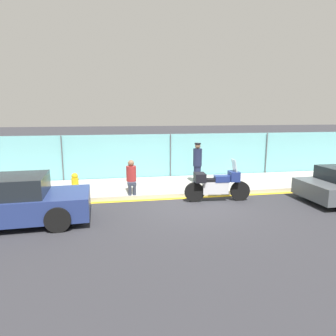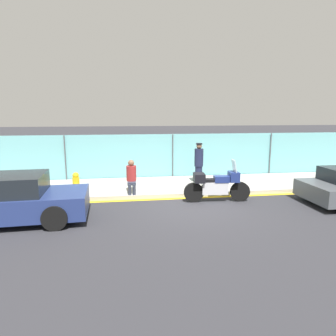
# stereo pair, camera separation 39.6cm
# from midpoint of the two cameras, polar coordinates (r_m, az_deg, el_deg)

# --- Properties ---
(ground_plane) EXTENTS (120.00, 120.00, 0.00)m
(ground_plane) POSITION_cam_midpoint_polar(r_m,az_deg,el_deg) (10.12, 3.63, -7.08)
(ground_plane) COLOR #2D2D33
(sidewalk) EXTENTS (35.20, 3.03, 0.15)m
(sidewalk) POSITION_cam_midpoint_polar(r_m,az_deg,el_deg) (12.42, 0.88, -3.36)
(sidewalk) COLOR #ADA89E
(sidewalk) RESTS_ON ground_plane
(curb_paint_stripe) EXTENTS (35.20, 0.18, 0.01)m
(curb_paint_stripe) POSITION_cam_midpoint_polar(r_m,az_deg,el_deg) (10.92, 2.53, -5.72)
(curb_paint_stripe) COLOR gold
(curb_paint_stripe) RESTS_ON ground_plane
(storefront_fence) EXTENTS (33.44, 0.17, 2.09)m
(storefront_fence) POSITION_cam_midpoint_polar(r_m,az_deg,el_deg) (13.79, -0.41, 2.14)
(storefront_fence) COLOR #6BB2B7
(storefront_fence) RESTS_ON ground_plane
(motorcycle) EXTENTS (2.31, 0.61, 1.47)m
(motorcycle) POSITION_cam_midpoint_polar(r_m,az_deg,el_deg) (10.51, 8.25, -3.15)
(motorcycle) COLOR black
(motorcycle) RESTS_ON ground_plane
(officer_standing) EXTENTS (0.36, 0.36, 1.67)m
(officer_standing) POSITION_cam_midpoint_polar(r_m,az_deg,el_deg) (12.43, 4.72, 1.02)
(officer_standing) COLOR #191E38
(officer_standing) RESTS_ON sidewalk
(person_seated_on_curb) EXTENTS (0.36, 0.63, 1.21)m
(person_seated_on_curb) POSITION_cam_midpoint_polar(r_m,az_deg,el_deg) (10.98, -8.03, -1.35)
(person_seated_on_curb) COLOR #2D3342
(person_seated_on_curb) RESTS_ON sidewalk
(parked_car_left_down_street) EXTENTS (4.23, 2.03, 1.37)m
(parked_car_left_down_street) POSITION_cam_midpoint_polar(r_m,az_deg,el_deg) (9.40, -29.12, -5.63)
(parked_car_left_down_street) COLOR navy
(parked_car_left_down_street) RESTS_ON ground_plane
(fire_hydrant) EXTENTS (0.25, 0.32, 0.74)m
(fire_hydrant) POSITION_cam_midpoint_polar(r_m,az_deg,el_deg) (11.51, -18.23, -2.76)
(fire_hydrant) COLOR gold
(fire_hydrant) RESTS_ON sidewalk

